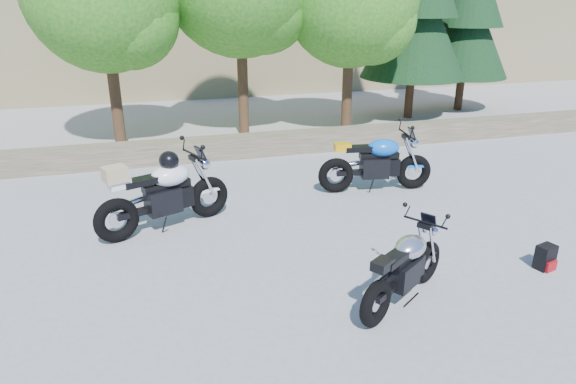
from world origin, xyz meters
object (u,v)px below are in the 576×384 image
at_px(silver_bike, 405,269).
at_px(backpack, 546,258).
at_px(white_bike, 163,192).
at_px(blue_bike, 377,163).

bearing_deg(silver_bike, backpack, -29.00).
distance_m(silver_bike, white_bike, 4.11).
bearing_deg(backpack, white_bike, 135.74).
relative_size(white_bike, backpack, 6.30).
bearing_deg(blue_bike, silver_bike, -101.94).
height_order(silver_bike, blue_bike, blue_bike).
bearing_deg(blue_bike, white_bike, -162.57).
height_order(white_bike, backpack, white_bike).
distance_m(white_bike, blue_bike, 4.17).
relative_size(white_bike, blue_bike, 0.99).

